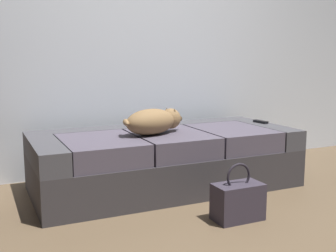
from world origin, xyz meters
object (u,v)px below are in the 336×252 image
(tv_remote, at_px, (261,122))
(couch, at_px, (165,159))
(dog_tan, at_px, (154,121))
(handbag, at_px, (238,201))

(tv_remote, bearing_deg, couch, 174.04)
(dog_tan, xyz_separation_m, handbag, (0.27, -0.76, -0.43))
(handbag, bearing_deg, couch, 99.26)
(couch, distance_m, tv_remote, 0.99)
(couch, height_order, dog_tan, dog_tan)
(couch, bearing_deg, dog_tan, -148.88)
(dog_tan, distance_m, tv_remote, 1.10)
(couch, distance_m, dog_tan, 0.36)
(couch, bearing_deg, handbag, -80.74)
(couch, relative_size, handbag, 5.51)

